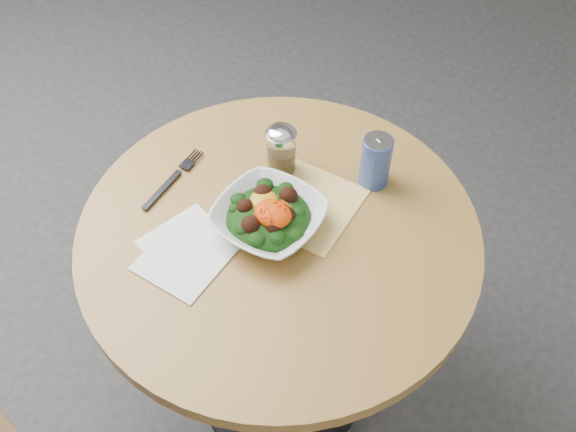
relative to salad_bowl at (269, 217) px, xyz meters
name	(u,v)px	position (x,y,z in m)	size (l,w,h in m)	color
ground	(281,378)	(0.02, 0.01, -0.78)	(6.00, 6.00, 0.00)	#2A2A2D
table	(280,278)	(0.02, 0.01, -0.23)	(0.90, 0.90, 0.75)	black
cloth_napkin	(301,202)	(0.01, 0.10, -0.03)	(0.25, 0.23, 0.00)	#EEAA0C
paper_napkins	(186,252)	(-0.10, -0.17, -0.03)	(0.21, 0.22, 0.00)	white
salad_bowl	(269,217)	(0.00, 0.00, 0.00)	(0.25, 0.25, 0.09)	white
fork	(175,177)	(-0.27, -0.02, -0.03)	(0.05, 0.22, 0.00)	black
spice_shaker	(281,150)	(-0.09, 0.16, 0.03)	(0.07, 0.07, 0.13)	silver
beverage_can	(376,161)	(0.11, 0.26, 0.03)	(0.07, 0.07, 0.13)	#0D1F98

